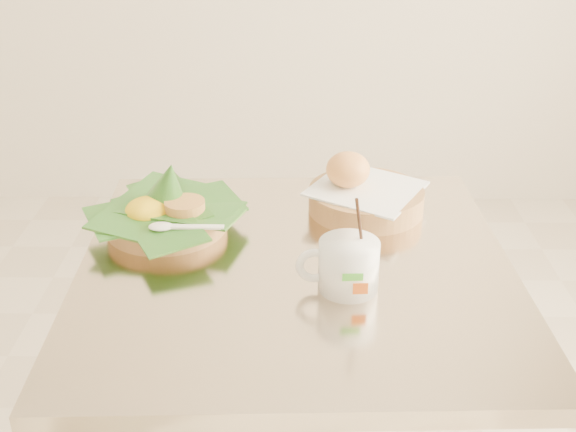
{
  "coord_description": "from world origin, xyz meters",
  "views": [
    {
      "loc": [
        0.19,
        -1.06,
        1.34
      ],
      "look_at": [
        0.17,
        -0.01,
        0.82
      ],
      "focal_mm": 45.0,
      "sensor_mm": 36.0,
      "label": 1
    }
  ],
  "objects_px": {
    "cafe_table": "(295,373)",
    "bread_basket": "(363,194)",
    "coffee_mug": "(347,264)",
    "rice_basket": "(166,210)"
  },
  "relations": [
    {
      "from": "cafe_table",
      "to": "bread_basket",
      "type": "xyz_separation_m",
      "value": [
        0.12,
        0.2,
        0.25
      ]
    },
    {
      "from": "cafe_table",
      "to": "coffee_mug",
      "type": "distance_m",
      "value": 0.28
    },
    {
      "from": "cafe_table",
      "to": "rice_basket",
      "type": "relative_size",
      "value": 2.83
    },
    {
      "from": "cafe_table",
      "to": "rice_basket",
      "type": "height_order",
      "value": "rice_basket"
    },
    {
      "from": "bread_basket",
      "to": "coffee_mug",
      "type": "distance_m",
      "value": 0.28
    },
    {
      "from": "cafe_table",
      "to": "coffee_mug",
      "type": "bearing_deg",
      "value": -43.11
    },
    {
      "from": "cafe_table",
      "to": "bread_basket",
      "type": "relative_size",
      "value": 3.05
    },
    {
      "from": "bread_basket",
      "to": "coffee_mug",
      "type": "bearing_deg",
      "value": -99.72
    },
    {
      "from": "cafe_table",
      "to": "coffee_mug",
      "type": "relative_size",
      "value": 4.74
    },
    {
      "from": "cafe_table",
      "to": "rice_basket",
      "type": "xyz_separation_m",
      "value": [
        -0.23,
        0.12,
        0.26
      ]
    }
  ]
}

